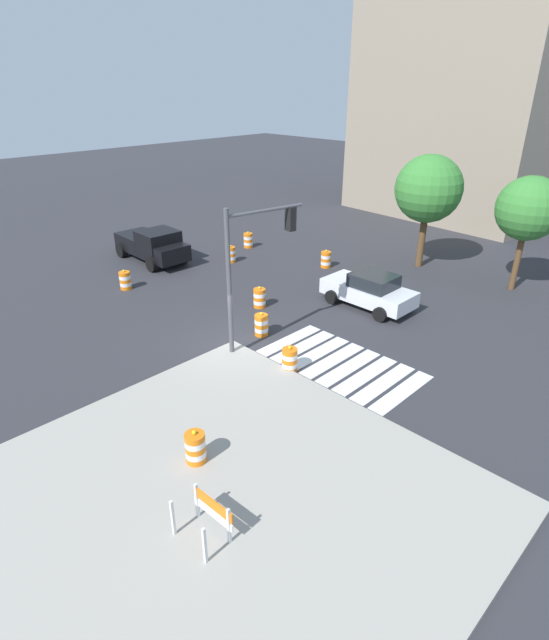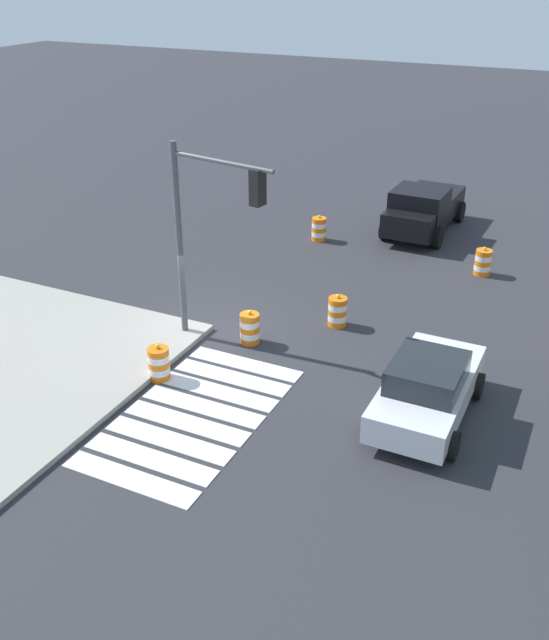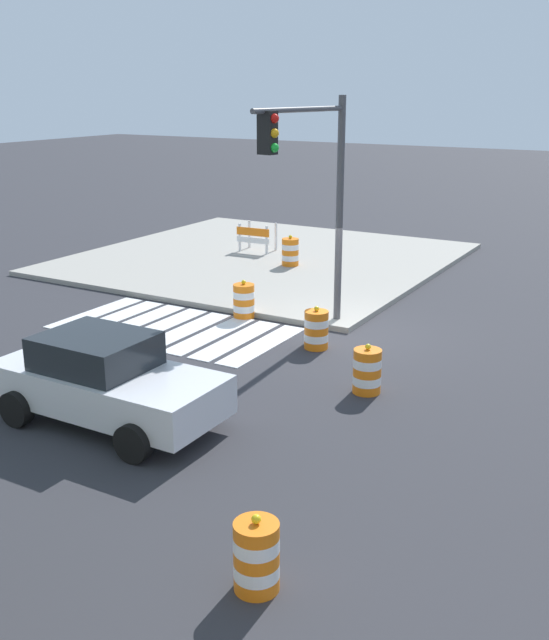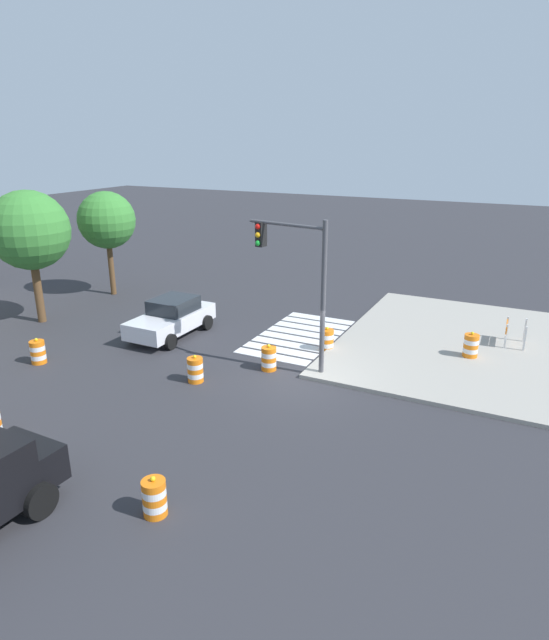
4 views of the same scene
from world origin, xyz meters
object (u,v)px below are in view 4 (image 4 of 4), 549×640
at_px(sports_car, 172,317).
at_px(traffic_barrel_near_corner, 327,340).
at_px(street_tree_streetside_near, 29,231).
at_px(construction_barricade, 510,331).
at_px(traffic_barrel_median_far, 154,498).
at_px(traffic_barrel_opposite_curb, 38,352).
at_px(traffic_barrel_lane_center, 269,358).
at_px(street_tree_streetside_mid, 107,220).
at_px(traffic_barrel_median_near, 195,370).
at_px(traffic_barrel_on_sidewalk, 471,346).
at_px(traffic_light_pole, 296,267).

relative_size(sports_car, traffic_barrel_near_corner, 4.22).
bearing_deg(sports_car, street_tree_streetside_near, 100.56).
bearing_deg(construction_barricade, traffic_barrel_median_far, 156.50).
bearing_deg(traffic_barrel_near_corner, traffic_barrel_opposite_curb, 122.97).
distance_m(traffic_barrel_median_far, construction_barricade, 16.25).
distance_m(sports_car, traffic_barrel_near_corner, 6.85).
distance_m(traffic_barrel_lane_center, traffic_barrel_opposite_curb, 8.88).
bearing_deg(street_tree_streetside_mid, construction_barricade, -86.80).
relative_size(construction_barricade, street_tree_streetside_mid, 0.23).
distance_m(traffic_barrel_near_corner, traffic_barrel_lane_center, 3.02).
xyz_separation_m(traffic_barrel_median_near, traffic_barrel_on_sidewalk, (6.39, -8.46, 0.15)).
distance_m(traffic_barrel_lane_center, street_tree_streetside_near, 12.70).
relative_size(traffic_barrel_median_near, traffic_barrel_on_sidewalk, 1.00).
bearing_deg(construction_barricade, traffic_barrel_median_near, 131.27).
xyz_separation_m(sports_car, traffic_barrel_opposite_curb, (-4.82, 2.73, -0.36)).
relative_size(traffic_barrel_lane_center, street_tree_streetside_near, 0.17).
bearing_deg(traffic_light_pole, street_tree_streetside_mid, 70.18).
height_order(traffic_barrel_median_far, traffic_light_pole, traffic_light_pole).
height_order(traffic_barrel_near_corner, construction_barricade, construction_barricade).
bearing_deg(traffic_barrel_opposite_curb, street_tree_streetside_mid, 25.44).
xyz_separation_m(traffic_barrel_opposite_curb, traffic_barrel_on_sidewalk, (7.69, -14.81, 0.15)).
bearing_deg(traffic_barrel_on_sidewalk, traffic_barrel_median_far, 157.74).
relative_size(traffic_barrel_opposite_curb, street_tree_streetside_near, 0.17).
distance_m(traffic_barrel_median_far, traffic_light_pole, 9.68).
distance_m(traffic_barrel_on_sidewalk, construction_barricade, 2.47).
distance_m(traffic_barrel_median_far, street_tree_streetside_mid, 19.76).
bearing_deg(traffic_barrel_on_sidewalk, construction_barricade, -30.46).
xyz_separation_m(traffic_barrel_opposite_curb, traffic_light_pole, (3.94, -9.03, 3.46)).
distance_m(traffic_barrel_median_near, traffic_barrel_median_far, 7.15).
bearing_deg(street_tree_streetside_mid, traffic_barrel_lane_center, -113.30).
bearing_deg(traffic_barrel_lane_center, traffic_barrel_on_sidewalk, -56.78).
height_order(traffic_barrel_median_near, street_tree_streetside_near, street_tree_streetside_near).
height_order(traffic_barrel_median_near, traffic_barrel_median_far, same).
bearing_deg(street_tree_streetside_mid, street_tree_streetside_near, -177.33).
height_order(traffic_barrel_lane_center, traffic_barrel_on_sidewalk, traffic_barrel_on_sidewalk).
relative_size(traffic_barrel_on_sidewalk, street_tree_streetside_mid, 0.18).
xyz_separation_m(sports_car, traffic_barrel_median_near, (-3.52, -3.62, -0.36)).
height_order(traffic_barrel_near_corner, street_tree_streetside_near, street_tree_streetside_near).
bearing_deg(traffic_light_pole, traffic_barrel_opposite_curb, 113.59).
bearing_deg(traffic_barrel_near_corner, traffic_barrel_median_far, -179.31).
height_order(traffic_barrel_median_far, traffic_barrel_opposite_curb, same).
bearing_deg(traffic_light_pole, sports_car, 82.09).
height_order(traffic_barrel_opposite_curb, traffic_barrel_on_sidewalk, traffic_barrel_on_sidewalk).
bearing_deg(traffic_barrel_median_far, street_tree_streetside_mid, 44.88).
height_order(construction_barricade, street_tree_streetside_near, street_tree_streetside_near).
bearing_deg(street_tree_streetside_mid, traffic_barrel_opposite_curb, -154.56).
xyz_separation_m(traffic_barrel_on_sidewalk, construction_barricade, (2.13, -1.25, 0.12)).
relative_size(traffic_light_pole, street_tree_streetside_near, 0.90).
height_order(traffic_barrel_on_sidewalk, construction_barricade, traffic_barrel_on_sidewalk).
xyz_separation_m(traffic_barrel_median_far, street_tree_streetside_near, (8.66, 13.47, 3.83)).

